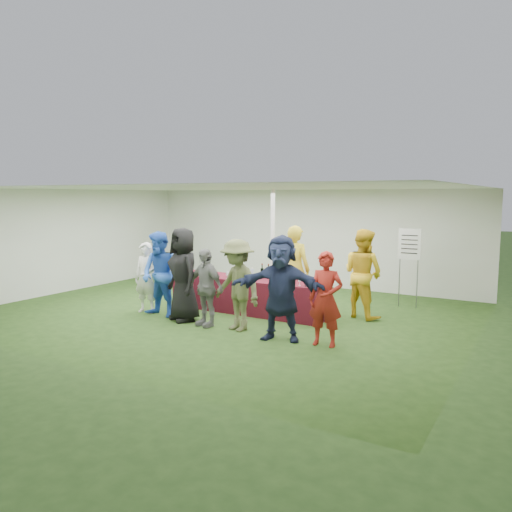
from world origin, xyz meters
The scene contains 18 objects.
ground centered at (0.00, 0.00, 0.00)m, with size 60.00×60.00×0.00m, color #284719.
tent centered at (0.50, 1.20, 1.35)m, with size 10.00×10.00×10.00m.
serving_table centered at (0.37, 0.32, 0.38)m, with size 3.60×0.80×0.75m, color #590F1A.
wine_bottles centered at (0.99, 0.46, 0.87)m, with size 0.79×0.15×0.32m.
wine_glasses centered at (-0.02, 0.06, 0.86)m, with size 2.84×0.14×0.16m.
water_bottle centered at (0.43, 0.40, 0.85)m, with size 0.07×0.07×0.23m.
bar_towel centered at (1.98, 0.37, 0.77)m, with size 0.25×0.18×0.03m, color white.
dump_bucket centered at (1.94, 0.10, 0.84)m, with size 0.22×0.22×0.18m, color slate.
wine_list_sign centered at (3.27, 2.56, 1.32)m, with size 0.50×0.03×1.80m.
staff_pourer centered at (1.27, 0.81, 0.95)m, with size 0.70×0.46×1.91m, color gold.
staff_back centered at (2.68, 1.13, 0.93)m, with size 0.90×0.70×1.86m, color gold.
customer_0 centered at (-1.51, -0.85, 0.77)m, with size 0.56×0.37×1.54m, color silver.
customer_1 centered at (-1.00, -0.96, 0.90)m, with size 0.87×0.68×1.80m, color blue.
customer_2 centered at (-0.37, -0.97, 0.95)m, with size 0.93×0.60×1.90m, color black.
customer_3 centered at (0.27, -1.09, 0.77)m, with size 0.90×0.37×1.53m, color slate.
customer_4 centered at (0.97, -1.05, 0.87)m, with size 1.12×0.65×1.74m, color #515631.
customer_5 centered at (1.97, -1.18, 0.93)m, with size 1.73×0.55×1.87m, color #1B2341.
customer_6 centered at (2.79, -1.10, 0.81)m, with size 0.59×0.39×1.62m, color maroon.
Camera 1 is at (5.99, -8.82, 2.57)m, focal length 35.00 mm.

